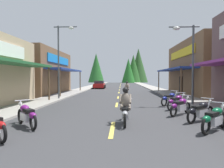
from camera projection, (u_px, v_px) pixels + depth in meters
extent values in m
cube|color=#38383A|center=(119.00, 91.00, 30.27)|extent=(9.70, 91.95, 0.10)
cube|color=#9E9991|center=(80.00, 90.00, 30.56)|extent=(2.42, 91.95, 0.12)
cube|color=#9E9991|center=(159.00, 90.00, 29.97)|extent=(2.42, 91.95, 0.12)
cube|color=#E0C64C|center=(112.00, 129.00, 7.57)|extent=(0.16, 2.40, 0.01)
cube|color=#E0C64C|center=(117.00, 105.00, 14.35)|extent=(0.16, 2.40, 0.01)
cube|color=#E0C64C|center=(118.00, 97.00, 19.62)|extent=(0.16, 2.40, 0.01)
cube|color=#E0C64C|center=(119.00, 93.00, 25.87)|extent=(0.16, 2.40, 0.01)
cube|color=#E0C64C|center=(119.00, 90.00, 31.51)|extent=(0.16, 2.40, 0.01)
cube|color=#E0C64C|center=(120.00, 88.00, 38.46)|extent=(0.16, 2.40, 0.01)
cube|color=#E0C64C|center=(120.00, 86.00, 43.51)|extent=(0.16, 2.40, 0.01)
cube|color=#E0C64C|center=(120.00, 85.00, 49.30)|extent=(0.16, 2.40, 0.01)
cube|color=#E0C64C|center=(120.00, 85.00, 55.24)|extent=(0.16, 2.40, 0.01)
cube|color=#E0C64C|center=(121.00, 84.00, 60.76)|extent=(0.16, 2.40, 0.01)
cube|color=#E0C64C|center=(121.00, 83.00, 66.20)|extent=(0.16, 2.40, 0.01)
cylinder|color=brown|center=(49.00, 84.00, 16.45)|extent=(0.14, 0.14, 2.82)
cube|color=brown|center=(26.00, 72.00, 24.32)|extent=(8.32, 10.90, 5.26)
cube|color=navy|center=(66.00, 70.00, 24.06)|extent=(1.80, 9.81, 0.16)
cylinder|color=brown|center=(60.00, 83.00, 19.38)|extent=(0.14, 0.14, 2.82)
cylinder|color=brown|center=(80.00, 81.00, 28.77)|extent=(0.14, 0.14, 2.82)
cube|color=#197FCC|center=(59.00, 60.00, 24.06)|extent=(0.10, 7.63, 0.90)
cube|color=black|center=(59.00, 85.00, 24.16)|extent=(0.08, 1.10, 2.10)
cylinder|color=brown|center=(193.00, 85.00, 14.77)|extent=(0.14, 0.14, 2.82)
cube|color=brown|center=(210.00, 68.00, 22.85)|extent=(6.55, 12.42, 6.12)
cube|color=navy|center=(173.00, 70.00, 23.06)|extent=(1.80, 11.18, 0.16)
cylinder|color=brown|center=(181.00, 84.00, 17.77)|extent=(0.14, 0.14, 2.82)
cylinder|color=brown|center=(159.00, 81.00, 28.53)|extent=(0.14, 0.14, 2.82)
cube|color=yellow|center=(181.00, 53.00, 22.96)|extent=(0.10, 8.69, 0.90)
cube|color=black|center=(181.00, 85.00, 23.08)|extent=(0.08, 1.10, 2.10)
cylinder|color=#474C51|center=(59.00, 63.00, 17.60)|extent=(0.14, 0.14, 6.54)
cylinder|color=#474C51|center=(65.00, 27.00, 17.46)|extent=(2.06, 0.10, 0.10)
ellipsoid|color=silver|center=(71.00, 28.00, 17.44)|extent=(0.50, 0.30, 0.24)
cylinder|color=#474C51|center=(193.00, 66.00, 13.63)|extent=(0.14, 0.14, 5.55)
cylinder|color=#474C51|center=(184.00, 27.00, 13.57)|extent=(2.06, 0.10, 0.10)
ellipsoid|color=silver|center=(176.00, 28.00, 13.60)|extent=(0.50, 0.30, 0.24)
torus|color=black|center=(222.00, 120.00, 7.79)|extent=(0.53, 0.52, 0.64)
torus|color=black|center=(206.00, 126.00, 6.80)|extent=(0.53, 0.52, 0.64)
cube|color=silver|center=(215.00, 120.00, 7.29)|extent=(0.70, 0.69, 0.32)
ellipsoid|color=#0C5933|center=(217.00, 111.00, 7.41)|extent=(0.62, 0.62, 0.28)
cube|color=black|center=(212.00, 114.00, 7.12)|extent=(0.62, 0.62, 0.12)
ellipsoid|color=#0C5933|center=(207.00, 119.00, 6.82)|extent=(0.48, 0.48, 0.24)
cylinder|color=silver|center=(221.00, 112.00, 7.69)|extent=(0.31, 0.30, 0.71)
cylinder|color=silver|center=(220.00, 103.00, 7.60)|extent=(0.45, 0.46, 0.04)
sphere|color=white|center=(223.00, 106.00, 7.79)|extent=(0.16, 0.16, 0.16)
torus|color=black|center=(210.00, 113.00, 9.33)|extent=(0.56, 0.48, 0.64)
torus|color=black|center=(191.00, 116.00, 8.45)|extent=(0.56, 0.48, 0.64)
cube|color=silver|center=(201.00, 113.00, 8.89)|extent=(0.72, 0.66, 0.32)
ellipsoid|color=black|center=(203.00, 105.00, 9.00)|extent=(0.64, 0.60, 0.28)
cube|color=black|center=(198.00, 107.00, 8.73)|extent=(0.64, 0.59, 0.12)
ellipsoid|color=black|center=(192.00, 111.00, 8.47)|extent=(0.49, 0.46, 0.24)
cylinder|color=silver|center=(208.00, 106.00, 9.24)|extent=(0.33, 0.28, 0.71)
cylinder|color=silver|center=(207.00, 98.00, 9.16)|extent=(0.41, 0.49, 0.04)
sphere|color=white|center=(210.00, 102.00, 9.33)|extent=(0.16, 0.16, 0.16)
torus|color=black|center=(187.00, 108.00, 10.94)|extent=(0.51, 0.53, 0.64)
torus|color=black|center=(174.00, 111.00, 9.90)|extent=(0.51, 0.53, 0.64)
cube|color=silver|center=(181.00, 108.00, 10.41)|extent=(0.68, 0.70, 0.32)
ellipsoid|color=#721972|center=(183.00, 101.00, 10.54)|extent=(0.62, 0.63, 0.28)
cube|color=black|center=(178.00, 103.00, 10.23)|extent=(0.62, 0.63, 0.12)
ellipsoid|color=#721972|center=(174.00, 106.00, 9.92)|extent=(0.48, 0.48, 0.24)
cylinder|color=silver|center=(186.00, 102.00, 10.83)|extent=(0.30, 0.31, 0.71)
cylinder|color=silver|center=(185.00, 95.00, 10.74)|extent=(0.46, 0.44, 0.04)
sphere|color=white|center=(188.00, 98.00, 10.94)|extent=(0.16, 0.16, 0.16)
torus|color=black|center=(183.00, 103.00, 12.78)|extent=(0.53, 0.52, 0.64)
torus|color=black|center=(170.00, 105.00, 11.79)|extent=(0.53, 0.52, 0.64)
cube|color=silver|center=(177.00, 103.00, 12.28)|extent=(0.70, 0.69, 0.32)
ellipsoid|color=#721972|center=(179.00, 98.00, 12.40)|extent=(0.62, 0.62, 0.28)
cube|color=black|center=(175.00, 99.00, 12.11)|extent=(0.62, 0.62, 0.12)
ellipsoid|color=#721972|center=(171.00, 101.00, 11.81)|extent=(0.48, 0.48, 0.24)
cylinder|color=silver|center=(182.00, 98.00, 12.68)|extent=(0.31, 0.30, 0.71)
cylinder|color=silver|center=(181.00, 93.00, 12.59)|extent=(0.45, 0.46, 0.04)
sphere|color=white|center=(184.00, 95.00, 12.78)|extent=(0.16, 0.16, 0.16)
torus|color=black|center=(176.00, 100.00, 14.52)|extent=(0.54, 0.51, 0.64)
torus|color=black|center=(164.00, 102.00, 13.56)|extent=(0.54, 0.51, 0.64)
cube|color=silver|center=(170.00, 100.00, 14.04)|extent=(0.70, 0.68, 0.32)
ellipsoid|color=navy|center=(172.00, 95.00, 14.15)|extent=(0.63, 0.62, 0.28)
cube|color=black|center=(168.00, 96.00, 13.87)|extent=(0.63, 0.61, 0.12)
ellipsoid|color=navy|center=(165.00, 98.00, 13.58)|extent=(0.49, 0.48, 0.24)
cylinder|color=silver|center=(175.00, 96.00, 14.43)|extent=(0.31, 0.30, 0.71)
cylinder|color=silver|center=(174.00, 91.00, 14.34)|extent=(0.44, 0.47, 0.04)
sphere|color=white|center=(177.00, 93.00, 14.52)|extent=(0.16, 0.16, 0.16)
torus|color=black|center=(2.00, 133.00, 5.92)|extent=(0.58, 0.46, 0.64)
ellipsoid|color=#A51414|center=(1.00, 125.00, 5.94)|extent=(0.50, 0.45, 0.24)
torus|color=black|center=(21.00, 116.00, 8.55)|extent=(0.52, 0.53, 0.64)
torus|color=black|center=(33.00, 122.00, 7.42)|extent=(0.52, 0.53, 0.64)
cube|color=silver|center=(26.00, 117.00, 7.98)|extent=(0.69, 0.70, 0.32)
ellipsoid|color=#721972|center=(25.00, 108.00, 8.12)|extent=(0.62, 0.63, 0.28)
cube|color=black|center=(28.00, 111.00, 7.79)|extent=(0.62, 0.63, 0.12)
ellipsoid|color=#721972|center=(33.00, 116.00, 7.45)|extent=(0.48, 0.48, 0.24)
cylinder|color=silver|center=(22.00, 109.00, 8.44)|extent=(0.30, 0.31, 0.71)
cylinder|color=silver|center=(22.00, 100.00, 8.34)|extent=(0.46, 0.45, 0.04)
sphere|color=white|center=(20.00, 104.00, 8.56)|extent=(0.16, 0.16, 0.16)
torus|color=black|center=(126.00, 113.00, 9.26)|extent=(0.12, 0.64, 0.64)
torus|color=black|center=(125.00, 120.00, 7.77)|extent=(0.12, 0.64, 0.64)
cube|color=silver|center=(125.00, 114.00, 8.51)|extent=(0.31, 0.71, 0.32)
ellipsoid|color=#99999E|center=(125.00, 106.00, 8.70)|extent=(0.34, 0.57, 0.28)
cube|color=black|center=(125.00, 109.00, 8.25)|extent=(0.30, 0.61, 0.12)
ellipsoid|color=#99999E|center=(125.00, 114.00, 7.81)|extent=(0.26, 0.45, 0.24)
cylinder|color=silver|center=(126.00, 106.00, 9.12)|extent=(0.07, 0.37, 0.71)
cylinder|color=silver|center=(126.00, 99.00, 8.99)|extent=(0.60, 0.06, 0.04)
sphere|color=white|center=(126.00, 102.00, 9.27)|extent=(0.16, 0.16, 0.16)
ellipsoid|color=#726659|center=(125.00, 100.00, 8.34)|extent=(0.39, 0.39, 0.64)
sphere|color=black|center=(125.00, 90.00, 8.38)|extent=(0.24, 0.24, 0.24)
cylinder|color=#726659|center=(122.00, 107.00, 8.54)|extent=(0.16, 0.43, 0.24)
cylinder|color=#726659|center=(121.00, 99.00, 8.66)|extent=(0.12, 0.51, 0.40)
cylinder|color=#726659|center=(129.00, 107.00, 8.51)|extent=(0.16, 0.43, 0.24)
cylinder|color=#726659|center=(130.00, 99.00, 8.62)|extent=(0.12, 0.51, 0.40)
torus|color=black|center=(127.00, 92.00, 23.11)|extent=(0.11, 0.64, 0.64)
torus|color=black|center=(127.00, 93.00, 21.61)|extent=(0.11, 0.64, 0.64)
cube|color=silver|center=(127.00, 91.00, 22.36)|extent=(0.29, 0.70, 0.32)
ellipsoid|color=#BF660C|center=(127.00, 89.00, 22.55)|extent=(0.32, 0.56, 0.28)
cube|color=black|center=(127.00, 89.00, 22.10)|extent=(0.28, 0.60, 0.12)
ellipsoid|color=#BF660C|center=(127.00, 91.00, 21.65)|extent=(0.24, 0.44, 0.24)
cylinder|color=silver|center=(127.00, 89.00, 22.97)|extent=(0.06, 0.37, 0.71)
cylinder|color=silver|center=(127.00, 86.00, 22.84)|extent=(0.60, 0.04, 0.04)
sphere|color=white|center=(127.00, 87.00, 23.12)|extent=(0.16, 0.16, 0.16)
ellipsoid|color=#726659|center=(127.00, 86.00, 22.19)|extent=(0.38, 0.38, 0.64)
sphere|color=black|center=(127.00, 82.00, 22.22)|extent=(0.24, 0.24, 0.24)
cylinder|color=#726659|center=(125.00, 89.00, 22.38)|extent=(0.14, 0.42, 0.24)
cylinder|color=#726659|center=(125.00, 86.00, 22.50)|extent=(0.10, 0.51, 0.40)
cylinder|color=#726659|center=(128.00, 89.00, 22.36)|extent=(0.14, 0.42, 0.24)
cylinder|color=#726659|center=(129.00, 86.00, 22.48)|extent=(0.10, 0.51, 0.40)
cube|color=#B21919|center=(99.00, 85.00, 35.65)|extent=(1.88, 4.33, 0.70)
cube|color=#262D38|center=(99.00, 82.00, 35.48)|extent=(1.64, 2.23, 0.60)
cylinder|color=black|center=(95.00, 86.00, 37.13)|extent=(0.23, 0.66, 0.66)
cylinder|color=black|center=(105.00, 86.00, 37.07)|extent=(0.23, 0.66, 0.66)
cylinder|color=black|center=(93.00, 87.00, 34.23)|extent=(0.23, 0.66, 0.66)
cylinder|color=black|center=(104.00, 87.00, 34.18)|extent=(0.23, 0.66, 0.66)
cone|color=#295023|center=(138.00, 65.00, 79.36)|extent=(7.61, 7.61, 13.58)
cone|color=#226523|center=(128.00, 71.00, 74.82)|extent=(5.12, 5.12, 9.14)
cone|color=#285B23|center=(133.00, 69.00, 77.04)|extent=(6.07, 6.07, 10.83)
cone|color=#225D23|center=(96.00, 68.00, 79.83)|extent=(6.52, 6.52, 11.64)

